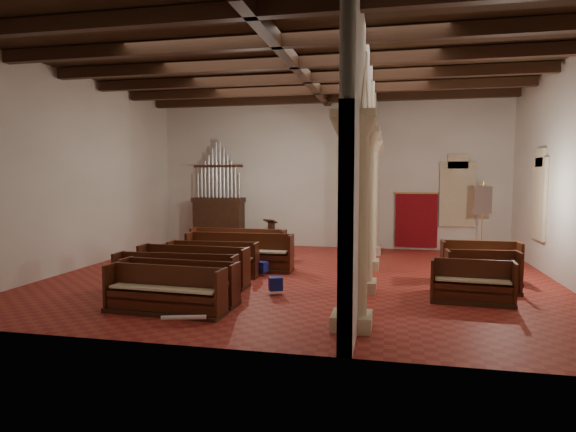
# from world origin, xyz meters

# --- Properties ---
(floor) EXTENTS (14.00, 14.00, 0.00)m
(floor) POSITION_xyz_m (0.00, 0.00, 0.00)
(floor) COLOR maroon
(floor) RESTS_ON ground
(ceiling) EXTENTS (14.00, 14.00, 0.00)m
(ceiling) POSITION_xyz_m (0.00, 0.00, 6.00)
(ceiling) COLOR #332011
(ceiling) RESTS_ON wall_back
(wall_back) EXTENTS (14.00, 0.02, 6.00)m
(wall_back) POSITION_xyz_m (0.00, 6.00, 3.00)
(wall_back) COLOR silver
(wall_back) RESTS_ON floor
(wall_front) EXTENTS (14.00, 0.02, 6.00)m
(wall_front) POSITION_xyz_m (0.00, -6.00, 3.00)
(wall_front) COLOR silver
(wall_front) RESTS_ON floor
(wall_left) EXTENTS (0.02, 12.00, 6.00)m
(wall_left) POSITION_xyz_m (-7.00, 0.00, 3.00)
(wall_left) COLOR silver
(wall_left) RESTS_ON floor
(wall_right) EXTENTS (0.02, 12.00, 6.00)m
(wall_right) POSITION_xyz_m (7.00, 0.00, 3.00)
(wall_right) COLOR silver
(wall_right) RESTS_ON floor
(ceiling_beams) EXTENTS (13.80, 11.80, 0.30)m
(ceiling_beams) POSITION_xyz_m (0.00, 0.00, 5.82)
(ceiling_beams) COLOR #361C11
(ceiling_beams) RESTS_ON wall_back
(arcade) EXTENTS (0.90, 11.90, 6.00)m
(arcade) POSITION_xyz_m (1.80, 0.00, 3.56)
(arcade) COLOR beige
(arcade) RESTS_ON floor
(window_right_b) EXTENTS (0.03, 1.00, 2.20)m
(window_right_b) POSITION_xyz_m (6.98, 2.50, 2.20)
(window_right_b) COLOR #398163
(window_right_b) RESTS_ON wall_right
(window_back) EXTENTS (1.00, 0.03, 2.20)m
(window_back) POSITION_xyz_m (5.00, 5.98, 2.20)
(window_back) COLOR #398163
(window_back) RESTS_ON wall_back
(pipe_organ) EXTENTS (2.10, 0.85, 4.40)m
(pipe_organ) POSITION_xyz_m (-4.50, 5.50, 1.37)
(pipe_organ) COLOR #361C11
(pipe_organ) RESTS_ON floor
(lectern) EXTENTS (0.57, 0.60, 1.16)m
(lectern) POSITION_xyz_m (-2.23, 5.44, 0.48)
(lectern) COLOR #3B1C12
(lectern) RESTS_ON floor
(dossal_curtain) EXTENTS (1.80, 0.07, 2.17)m
(dossal_curtain) POSITION_xyz_m (3.50, 5.92, 1.17)
(dossal_curtain) COLOR maroon
(dossal_curtain) RESTS_ON floor
(processional_banner) EXTENTS (0.62, 0.79, 2.73)m
(processional_banner) POSITION_xyz_m (5.70, 4.58, 0.84)
(processional_banner) COLOR #361C11
(processional_banner) RESTS_ON floor
(hymnal_box_a) EXTENTS (0.36, 0.31, 0.32)m
(hymnal_box_a) POSITION_xyz_m (-1.23, -3.74, 0.26)
(hymnal_box_a) COLOR navy
(hymnal_box_a) RESTS_ON floor
(hymnal_box_b) EXTENTS (0.40, 0.37, 0.32)m
(hymnal_box_b) POSITION_xyz_m (-0.23, -2.19, 0.26)
(hymnal_box_b) COLOR #15148D
(hymnal_box_b) RESTS_ON floor
(hymnal_box_c) EXTENTS (0.37, 0.34, 0.30)m
(hymnal_box_c) POSITION_xyz_m (-1.15, -0.09, 0.25)
(hymnal_box_c) COLOR navy
(hymnal_box_c) RESTS_ON floor
(tube_heater_a) EXTENTS (0.85, 0.32, 0.09)m
(tube_heater_a) POSITION_xyz_m (-1.40, -4.97, 0.16)
(tube_heater_a) COLOR white
(tube_heater_a) RESTS_ON floor
(tube_heater_b) EXTENTS (0.94, 0.43, 0.10)m
(tube_heater_b) POSITION_xyz_m (-2.43, -4.30, 0.16)
(tube_heater_b) COLOR white
(tube_heater_b) RESTS_ON floor
(nave_pew_0) EXTENTS (2.67, 0.82, 1.00)m
(nave_pew_0) POSITION_xyz_m (-2.14, -4.26, 0.33)
(nave_pew_0) COLOR #361C11
(nave_pew_0) RESTS_ON floor
(nave_pew_1) EXTENTS (2.84, 0.80, 0.98)m
(nave_pew_1) POSITION_xyz_m (-2.20, -3.44, 0.32)
(nave_pew_1) COLOR #361C11
(nave_pew_1) RESTS_ON floor
(nave_pew_2) EXTENTS (3.08, 0.79, 1.00)m
(nave_pew_2) POSITION_xyz_m (-2.62, -2.73, 0.33)
(nave_pew_2) COLOR #361C11
(nave_pew_2) RESTS_ON floor
(nave_pew_3) EXTENTS (3.01, 0.82, 1.05)m
(nave_pew_3) POSITION_xyz_m (-2.57, -1.77, 0.35)
(nave_pew_3) COLOR #361C11
(nave_pew_3) RESTS_ON floor
(nave_pew_4) EXTENTS (2.65, 0.80, 1.00)m
(nave_pew_4) POSITION_xyz_m (-2.50, -0.47, 0.33)
(nave_pew_4) COLOR #361C11
(nave_pew_4) RESTS_ON floor
(nave_pew_5) EXTENTS (3.31, 0.80, 1.14)m
(nave_pew_5) POSITION_xyz_m (-2.02, 0.50, 0.38)
(nave_pew_5) COLOR #361C11
(nave_pew_5) RESTS_ON floor
(nave_pew_6) EXTENTS (2.59, 0.77, 0.98)m
(nave_pew_6) POSITION_xyz_m (-2.12, 1.11, 0.33)
(nave_pew_6) COLOR #361C11
(nave_pew_6) RESTS_ON floor
(nave_pew_7) EXTENTS (3.36, 0.83, 1.08)m
(nave_pew_7) POSITION_xyz_m (-2.62, 2.25, 0.35)
(nave_pew_7) COLOR #361C11
(nave_pew_7) RESTS_ON floor
(nave_pew_8) EXTENTS (2.59, 0.73, 0.96)m
(nave_pew_8) POSITION_xyz_m (-2.49, 2.93, 0.32)
(nave_pew_8) COLOR #361C11
(nave_pew_8) RESTS_ON floor
(aisle_pew_0) EXTENTS (1.86, 0.78, 0.99)m
(aisle_pew_0) POSITION_xyz_m (4.33, -2.06, 0.33)
(aisle_pew_0) COLOR #361C11
(aisle_pew_0) RESTS_ON floor
(aisle_pew_1) EXTENTS (1.78, 0.78, 1.04)m
(aisle_pew_1) POSITION_xyz_m (4.76, -0.91, 0.35)
(aisle_pew_1) COLOR #361C11
(aisle_pew_1) RESTS_ON floor
(aisle_pew_2) EXTENTS (2.04, 0.81, 1.13)m
(aisle_pew_2) POSITION_xyz_m (4.90, 0.18, 0.38)
(aisle_pew_2) COLOR #361C11
(aisle_pew_2) RESTS_ON floor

